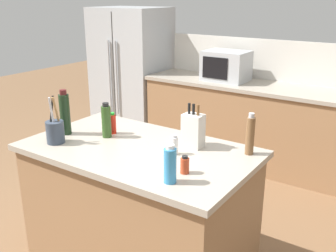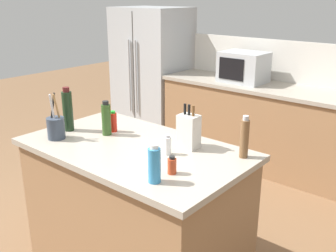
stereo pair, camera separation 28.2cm
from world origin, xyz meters
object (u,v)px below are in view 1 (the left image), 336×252
object	(u,v)px
microwave	(226,66)
pepper_grinder	(250,135)
spice_jar_paprika	(185,165)
knife_block	(193,130)
utensil_crock	(55,131)
refrigerator	(132,73)
salt_shaker	(174,145)
hot_sauce_bottle	(112,124)
olive_oil_bottle	(106,121)
dish_soap_bottle	(170,165)
wine_bottle	(65,113)

from	to	relation	value
microwave	pepper_grinder	size ratio (longest dim) A/B	1.84
microwave	spice_jar_paprika	xyz separation A→B (m)	(0.90, -2.35, -0.12)
knife_block	utensil_crock	size ratio (longest dim) A/B	0.91
microwave	pepper_grinder	world-z (taller)	microwave
refrigerator	salt_shaker	xyz separation A→B (m)	(2.14, -2.21, 0.14)
hot_sauce_bottle	pepper_grinder	size ratio (longest dim) A/B	0.58
spice_jar_paprika	utensil_crock	bearing A→B (deg)	-175.00
olive_oil_bottle	spice_jar_paprika	bearing A→B (deg)	-14.30
microwave	dish_soap_bottle	bearing A→B (deg)	-70.23
knife_block	pepper_grinder	world-z (taller)	knife_block
olive_oil_bottle	pepper_grinder	xyz separation A→B (m)	(0.95, 0.27, 0.01)
utensil_crock	spice_jar_paprika	distance (m)	0.97
salt_shaker	dish_soap_bottle	world-z (taller)	dish_soap_bottle
knife_block	dish_soap_bottle	world-z (taller)	knife_block
salt_shaker	knife_block	bearing A→B (deg)	79.83
refrigerator	pepper_grinder	distance (m)	3.19
refrigerator	hot_sauce_bottle	bearing A→B (deg)	-53.83
utensil_crock	dish_soap_bottle	size ratio (longest dim) A/B	1.50
utensil_crock	spice_jar_paprika	bearing A→B (deg)	5.00
salt_shaker	olive_oil_bottle	xyz separation A→B (m)	(-0.56, -0.00, 0.06)
microwave	utensil_crock	world-z (taller)	microwave
utensil_crock	pepper_grinder	bearing A→B (deg)	25.21
salt_shaker	spice_jar_paprika	world-z (taller)	salt_shaker
hot_sauce_bottle	spice_jar_paprika	xyz separation A→B (m)	(0.77, -0.27, -0.03)
wine_bottle	olive_oil_bottle	size ratio (longest dim) A/B	1.31
microwave	hot_sauce_bottle	xyz separation A→B (m)	(0.13, -2.08, -0.10)
wine_bottle	hot_sauce_bottle	xyz separation A→B (m)	(0.27, 0.19, -0.08)
knife_block	refrigerator	bearing A→B (deg)	136.02
refrigerator	microwave	world-z (taller)	refrigerator
refrigerator	dish_soap_bottle	xyz separation A→B (m)	(2.33, -2.54, 0.18)
wine_bottle	hot_sauce_bottle	world-z (taller)	wine_bottle
refrigerator	spice_jar_paprika	xyz separation A→B (m)	(2.33, -2.40, 0.13)
microwave	olive_oil_bottle	size ratio (longest dim) A/B	1.99
wine_bottle	utensil_crock	bearing A→B (deg)	-64.65
knife_block	utensil_crock	world-z (taller)	utensil_crock
wine_bottle	spice_jar_paprika	distance (m)	1.05
microwave	hot_sauce_bottle	distance (m)	2.09
dish_soap_bottle	salt_shaker	bearing A→B (deg)	119.81
microwave	knife_block	xyz separation A→B (m)	(0.74, -1.98, -0.06)
dish_soap_bottle	pepper_grinder	distance (m)	0.63
knife_block	hot_sauce_bottle	xyz separation A→B (m)	(-0.61, -0.10, -0.04)
hot_sauce_bottle	salt_shaker	distance (m)	0.58
refrigerator	pepper_grinder	bearing A→B (deg)	-37.64
hot_sauce_bottle	pepper_grinder	bearing A→B (deg)	11.26
microwave	pepper_grinder	distance (m)	2.19
pepper_grinder	refrigerator	bearing A→B (deg)	142.36
refrigerator	microwave	distance (m)	1.45
knife_block	hot_sauce_bottle	distance (m)	0.61
microwave	utensil_crock	size ratio (longest dim) A/B	1.53
utensil_crock	pepper_grinder	xyz separation A→B (m)	(1.15, 0.54, 0.04)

